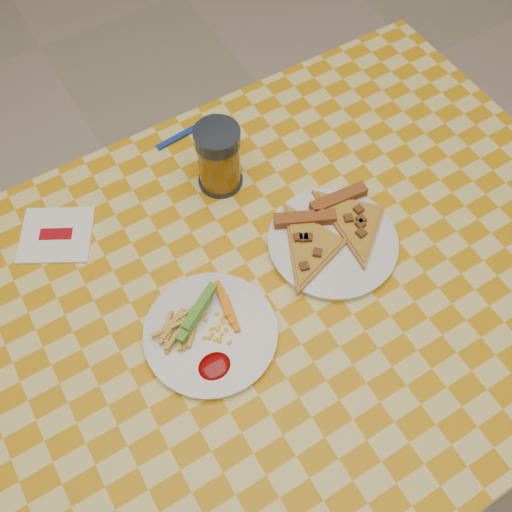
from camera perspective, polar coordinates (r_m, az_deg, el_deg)
The scene contains 9 objects.
ground at distance 1.68m, azimuth 0.66°, elevation -15.29°, with size 8.00×8.00×0.00m, color beige.
table at distance 1.03m, azimuth 1.04°, elevation -5.62°, with size 1.28×0.88×0.76m.
plate_left at distance 0.93m, azimuth -4.55°, elevation -7.78°, with size 0.21×0.21×0.01m, color silver.
plate_right at distance 1.02m, azimuth 7.65°, elevation 1.32°, with size 0.23×0.23×0.01m, color silver.
fries_veggies at distance 0.92m, azimuth -5.51°, elevation -6.95°, with size 0.16×0.15×0.04m.
pizza_slices at distance 1.01m, azimuth 7.45°, elevation 2.53°, with size 0.28×0.25×0.02m.
drink_glass at distance 1.04m, azimuth -3.75°, elevation 9.73°, with size 0.08×0.08×0.14m.
napkin at distance 1.08m, azimuth -19.34°, elevation 2.01°, with size 0.17×0.16×0.01m.
fork at distance 1.18m, azimuth -6.81°, elevation 12.25°, with size 0.14×0.03×0.01m.
Camera 1 is at (-0.24, -0.36, 1.62)m, focal length 40.00 mm.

